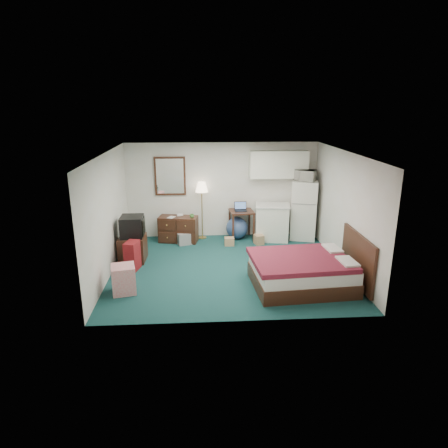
{
  "coord_description": "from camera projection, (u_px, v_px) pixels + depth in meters",
  "views": [
    {
      "loc": [
        -0.61,
        -8.08,
        3.47
      ],
      "look_at": [
        -0.08,
        0.15,
        0.96
      ],
      "focal_mm": 32.0,
      "sensor_mm": 36.0,
      "label": 1
    }
  ],
  "objects": [
    {
      "name": "retail_box",
      "position": [
        124.0,
        279.0,
        7.55
      ],
      "size": [
        0.51,
        0.51,
        0.54
      ],
      "primitive_type": null,
      "rotation": [
        0.0,
        0.0,
        0.21
      ],
      "color": "silver",
      "rests_on": "floor"
    },
    {
      "name": "laptop",
      "position": [
        241.0,
        207.0,
        10.35
      ],
      "size": [
        0.32,
        0.26,
        0.22
      ],
      "primitive_type": null,
      "rotation": [
        0.0,
        0.0,
        0.01
      ],
      "color": "black",
      "rests_on": "desk"
    },
    {
      "name": "ceiling",
      "position": [
        229.0,
        153.0,
        8.03
      ],
      "size": [
        5.0,
        4.5,
        0.01
      ],
      "primitive_type": "cube",
      "color": "beige",
      "rests_on": "walls"
    },
    {
      "name": "cardboard_box_b",
      "position": [
        259.0,
        239.0,
        10.19
      ],
      "size": [
        0.26,
        0.29,
        0.25
      ],
      "primitive_type": null,
      "rotation": [
        0.0,
        0.0,
        0.25
      ],
      "color": "tan",
      "rests_on": "floor"
    },
    {
      "name": "desk",
      "position": [
        241.0,
        225.0,
        10.52
      ],
      "size": [
        0.66,
        0.66,
        0.77
      ],
      "primitive_type": null,
      "rotation": [
        0.0,
        0.0,
        0.09
      ],
      "color": "#351914",
      "rests_on": "floor"
    },
    {
      "name": "exercise_ball",
      "position": [
        237.0,
        228.0,
        10.57
      ],
      "size": [
        0.62,
        0.62,
        0.58
      ],
      "primitive_type": "sphere",
      "rotation": [
        0.0,
        0.0,
        -0.07
      ],
      "color": "#314A7B",
      "rests_on": "floor"
    },
    {
      "name": "book_b",
      "position": [
        177.0,
        212.0,
        10.32
      ],
      "size": [
        0.15,
        0.04,
        0.2
      ],
      "primitive_type": "imported",
      "rotation": [
        0.0,
        0.0,
        0.12
      ],
      "color": "tan",
      "rests_on": "dresser"
    },
    {
      "name": "bed",
      "position": [
        302.0,
        272.0,
        7.79
      ],
      "size": [
        1.98,
        1.6,
        0.6
      ],
      "primitive_type": null,
      "rotation": [
        0.0,
        0.0,
        0.08
      ],
      "color": "maroon",
      "rests_on": "floor"
    },
    {
      "name": "fridge",
      "position": [
        304.0,
        210.0,
        10.46
      ],
      "size": [
        0.79,
        0.79,
        1.56
      ],
      "primitive_type": null,
      "rotation": [
        0.0,
        0.0,
        -0.27
      ],
      "color": "white",
      "rests_on": "floor"
    },
    {
      "name": "crt_tv",
      "position": [
        132.0,
        226.0,
        8.94
      ],
      "size": [
        0.51,
        0.55,
        0.47
      ],
      "primitive_type": null,
      "rotation": [
        0.0,
        0.0,
        0.0
      ],
      "color": "black",
      "rests_on": "tv_stand"
    },
    {
      "name": "microwave",
      "position": [
        306.0,
        174.0,
        10.15
      ],
      "size": [
        0.58,
        0.51,
        0.34
      ],
      "primitive_type": "imported",
      "rotation": [
        0.0,
        0.0,
        -0.56
      ],
      "color": "white",
      "rests_on": "fridge"
    },
    {
      "name": "upper_cabinets",
      "position": [
        279.0,
        164.0,
        10.26
      ],
      "size": [
        1.5,
        0.35,
        0.7
      ],
      "primitive_type": null,
      "color": "white",
      "rests_on": "walls"
    },
    {
      "name": "dresser",
      "position": [
        178.0,
        229.0,
        10.33
      ],
      "size": [
        1.05,
        0.63,
        0.67
      ],
      "primitive_type": null,
      "rotation": [
        0.0,
        0.0,
        -0.19
      ],
      "color": "#351914",
      "rests_on": "floor"
    },
    {
      "name": "suitcase",
      "position": [
        132.0,
        256.0,
        8.58
      ],
      "size": [
        0.32,
        0.43,
        0.63
      ],
      "primitive_type": null,
      "rotation": [
        0.0,
        0.0,
        -0.23
      ],
      "color": "maroon",
      "rests_on": "floor"
    },
    {
      "name": "mirror",
      "position": [
        170.0,
        176.0,
        10.32
      ],
      "size": [
        0.8,
        0.06,
        1.0
      ],
      "primitive_type": null,
      "color": "white",
      "rests_on": "walls"
    },
    {
      "name": "walls",
      "position": [
        228.0,
        213.0,
        8.4
      ],
      "size": [
        5.01,
        4.51,
        2.5
      ],
      "color": "beige",
      "rests_on": "floor"
    },
    {
      "name": "kitchen_counter",
      "position": [
        272.0,
        223.0,
        10.45
      ],
      "size": [
        0.92,
        0.76,
        0.91
      ],
      "primitive_type": null,
      "rotation": [
        0.0,
        0.0,
        -0.16
      ],
      "color": "white",
      "rests_on": "floor"
    },
    {
      "name": "cardboard_box_a",
      "position": [
        229.0,
        241.0,
        10.11
      ],
      "size": [
        0.24,
        0.2,
        0.2
      ],
      "primitive_type": null,
      "rotation": [
        0.0,
        0.0,
        -0.01
      ],
      "color": "tan",
      "rests_on": "floor"
    },
    {
      "name": "floor_lamp",
      "position": [
        202.0,
        210.0,
        10.47
      ],
      "size": [
        0.33,
        0.33,
        1.52
      ],
      "primitive_type": null,
      "rotation": [
        0.0,
        0.0,
        0.01
      ],
      "color": "tan",
      "rests_on": "floor"
    },
    {
      "name": "book_a",
      "position": [
        168.0,
        213.0,
        10.13
      ],
      "size": [
        0.15,
        0.08,
        0.21
      ],
      "primitive_type": "imported",
      "rotation": [
        0.0,
        0.0,
        -0.45
      ],
      "color": "tan",
      "rests_on": "dresser"
    },
    {
      "name": "floor",
      "position": [
        228.0,
        267.0,
        8.76
      ],
      "size": [
        5.0,
        4.5,
        0.01
      ],
      "primitive_type": "cube",
      "color": "#0C2B27",
      "rests_on": "ground"
    },
    {
      "name": "file_bin",
      "position": [
        186.0,
        238.0,
        10.21
      ],
      "size": [
        0.5,
        0.44,
        0.3
      ],
      "primitive_type": null,
      "rotation": [
        0.0,
        0.0,
        0.34
      ],
      "color": "gray",
      "rests_on": "floor"
    },
    {
      "name": "mug",
      "position": [
        192.0,
        216.0,
        10.12
      ],
      "size": [
        0.12,
        0.09,
        0.12
      ],
      "primitive_type": "imported",
      "rotation": [
        0.0,
        0.0,
        0.02
      ],
      "color": "#468238",
      "rests_on": "dresser"
    },
    {
      "name": "tv_stand",
      "position": [
        133.0,
        248.0,
        9.09
      ],
      "size": [
        0.59,
        0.64,
        0.58
      ],
      "primitive_type": null,
      "rotation": [
        0.0,
        0.0,
        -0.03
      ],
      "color": "#351914",
      "rests_on": "floor"
    },
    {
      "name": "headboard",
      "position": [
        358.0,
        259.0,
        7.78
      ],
      "size": [
        0.06,
        1.56,
        1.0
      ],
      "primitive_type": null,
      "color": "#351914",
      "rests_on": "walls"
    }
  ]
}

